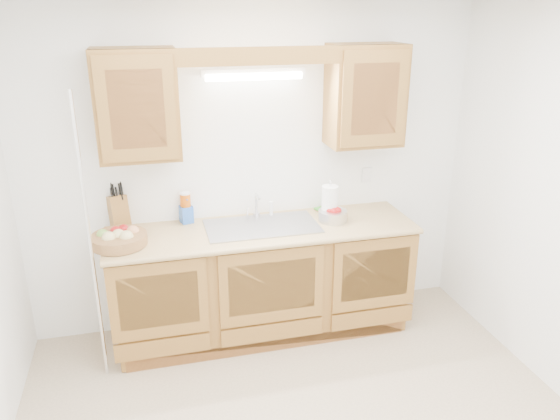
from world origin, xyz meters
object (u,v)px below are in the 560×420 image
object	(u,v)px
fruit_basket	(119,238)
paper_towel	(330,203)
knife_block	(119,212)
apple_bowl	(333,215)

from	to	relation	value
fruit_basket	paper_towel	size ratio (longest dim) A/B	1.58
knife_block	paper_towel	distance (m)	1.58
paper_towel	apple_bowl	world-z (taller)	paper_towel
knife_block	apple_bowl	distance (m)	1.61
fruit_basket	paper_towel	xyz separation A→B (m)	(1.57, 0.11, 0.08)
knife_block	paper_towel	world-z (taller)	knife_block
fruit_basket	paper_towel	bearing A→B (deg)	3.93
fruit_basket	knife_block	bearing A→B (deg)	89.97
knife_block	apple_bowl	xyz separation A→B (m)	(1.58, -0.25, -0.08)
knife_block	apple_bowl	world-z (taller)	knife_block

